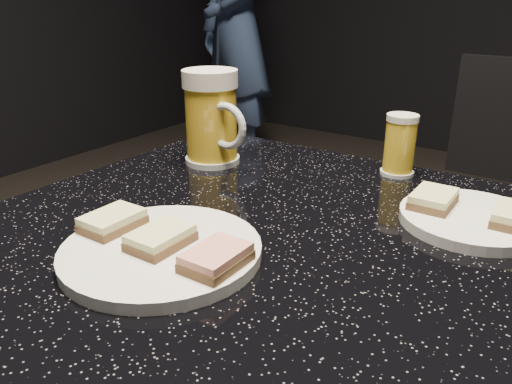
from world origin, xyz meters
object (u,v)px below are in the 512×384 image
Objects in this scene: table at (256,381)px; beer_tumbler at (400,145)px; plate_large at (162,251)px; plate_small at (471,219)px; beer_mug at (212,118)px; chair at (499,188)px; patron at (236,29)px.

beer_tumbler is (0.08, 0.30, 0.29)m from table.
plate_small is (0.27, 0.28, 0.00)m from plate_large.
beer_mug reaches higher than plate_large.
beer_tumbler is (0.12, 0.41, 0.04)m from plate_large.
chair is at bearing 82.30° from table.
beer_mug is at bearing -156.64° from beer_tumbler.
beer_mug is (1.25, -1.77, 0.00)m from patron.
chair is at bearing -5.11° from patron.
chair is (0.14, 1.05, -0.01)m from table.
beer_tumbler reaches higher than table.
patron is (-1.41, 2.06, 0.07)m from plate_large.
table is at bearing -28.95° from patron.
plate_small is 0.37m from table.
patron is 2.17m from beer_mug.
plate_large is 0.28m from table.
beer_tumbler is (0.28, 0.12, -0.03)m from beer_mug.
beer_tumbler is (1.53, -1.65, -0.03)m from patron.
chair reaches higher than plate_small.
plate_large is 0.39m from plate_small.
patron reaches higher than beer_tumbler.
chair reaches higher than table.
plate_large is 1.42× the size of beer_mug.
beer_tumbler is at bearing 137.53° from plate_small.
patron is at bearing 124.33° from plate_large.
chair reaches higher than plate_large.
plate_large is 1.21m from chair.
patron reaches higher than plate_large.
table is at bearing -40.01° from beer_mug.
patron is 2.21× the size of table.
plate_large is at bearing -61.25° from beer_mug.
table is 4.75× the size of beer_mug.
beer_mug is 0.19× the size of chair.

